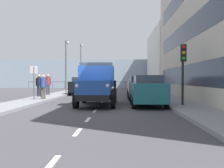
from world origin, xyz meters
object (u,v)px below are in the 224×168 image
(car_black_oppositeside_0, at_px, (81,86))
(street_sign, at_px, (34,77))
(truck_vintage_blue, at_px, (97,85))
(car_silver_oppositeside_1, at_px, (88,84))
(pedestrian_couple_b, at_px, (43,85))
(pedestrian_strolling, at_px, (48,83))
(pedestrian_near_railing, at_px, (39,84))
(lamp_post_far, at_px, (81,62))
(lamp_post_promenade, at_px, (66,61))
(car_teal_kerbside_near, at_px, (148,90))
(traffic_light_near, at_px, (183,61))
(car_red_kerbside_2, at_px, (137,86))
(car_grey_kerbside_1, at_px, (141,87))

(car_black_oppositeside_0, bearing_deg, street_sign, 78.24)
(truck_vintage_blue, distance_m, car_silver_oppositeside_1, 17.62)
(pedestrian_couple_b, xyz_separation_m, pedestrian_strolling, (1.11, -5.27, 0.09))
(pedestrian_near_railing, bearing_deg, lamp_post_far, -92.31)
(pedestrian_couple_b, xyz_separation_m, lamp_post_promenade, (0.66, -11.05, 2.42))
(pedestrian_couple_b, xyz_separation_m, lamp_post_far, (0.43, -20.38, 2.88))
(car_teal_kerbside_near, distance_m, traffic_light_near, 2.48)
(car_black_oppositeside_0, xyz_separation_m, street_sign, (1.82, 8.72, 0.79))
(lamp_post_promenade, distance_m, lamp_post_far, 9.35)
(car_red_kerbside_2, height_order, pedestrian_near_railing, pedestrian_near_railing)
(street_sign, bearing_deg, car_grey_kerbside_1, -160.00)
(car_grey_kerbside_1, bearing_deg, car_silver_oppositeside_1, -66.23)
(lamp_post_far, bearing_deg, car_silver_oppositeside_1, 106.69)
(truck_vintage_blue, distance_m, car_grey_kerbside_1, 5.85)
(car_teal_kerbside_near, height_order, car_grey_kerbside_1, same)
(car_teal_kerbside_near, height_order, lamp_post_promenade, lamp_post_promenade)
(car_black_oppositeside_0, relative_size, lamp_post_far, 0.65)
(lamp_post_promenade, bearing_deg, street_sign, 91.13)
(car_black_oppositeside_0, distance_m, pedestrian_couple_b, 8.20)
(pedestrian_strolling, relative_size, lamp_post_promenade, 0.32)
(pedestrian_couple_b, distance_m, pedestrian_near_railing, 3.01)
(car_red_kerbside_2, xyz_separation_m, car_black_oppositeside_0, (5.43, -1.12, 0.00))
(car_red_kerbside_2, bearing_deg, pedestrian_strolling, 12.02)
(car_silver_oppositeside_1, bearing_deg, pedestrian_couple_b, 84.44)
(traffic_light_near, bearing_deg, car_silver_oppositeside_1, -68.30)
(lamp_post_far, bearing_deg, traffic_light_near, 110.47)
(truck_vintage_blue, xyz_separation_m, pedestrian_near_railing, (5.11, -5.91, -0.00))
(pedestrian_near_railing, relative_size, lamp_post_far, 0.27)
(car_silver_oppositeside_1, height_order, street_sign, street_sign)
(truck_vintage_blue, distance_m, pedestrian_couple_b, 5.05)
(car_red_kerbside_2, distance_m, pedestrian_near_railing, 8.98)
(car_silver_oppositeside_1, distance_m, lamp_post_promenade, 4.68)
(lamp_post_far, bearing_deg, lamp_post_promenade, 88.61)
(street_sign, bearing_deg, traffic_light_near, 160.29)
(pedestrian_near_railing, height_order, traffic_light_near, traffic_light_near)
(car_red_kerbside_2, xyz_separation_m, street_sign, (7.24, 7.60, 0.79))
(car_black_oppositeside_0, height_order, traffic_light_near, traffic_light_near)
(car_red_kerbside_2, xyz_separation_m, pedestrian_near_railing, (7.96, 4.16, 0.28))
(car_red_kerbside_2, relative_size, pedestrian_couple_b, 2.42)
(car_red_kerbside_2, bearing_deg, car_teal_kerbside_near, 90.00)
(truck_vintage_blue, bearing_deg, traffic_light_near, 170.51)
(truck_vintage_blue, relative_size, lamp_post_promenade, 1.00)
(car_black_oppositeside_0, relative_size, street_sign, 1.89)
(pedestrian_near_railing, bearing_deg, car_silver_oppositeside_1, -102.39)
(car_teal_kerbside_near, relative_size, traffic_light_near, 1.34)
(car_red_kerbside_2, height_order, car_silver_oppositeside_1, same)
(car_silver_oppositeside_1, relative_size, lamp_post_promenade, 0.82)
(car_grey_kerbside_1, bearing_deg, lamp_post_promenade, -50.49)
(car_teal_kerbside_near, bearing_deg, pedestrian_strolling, -47.21)
(truck_vintage_blue, xyz_separation_m, pedestrian_couple_b, (3.97, -3.12, -0.04))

